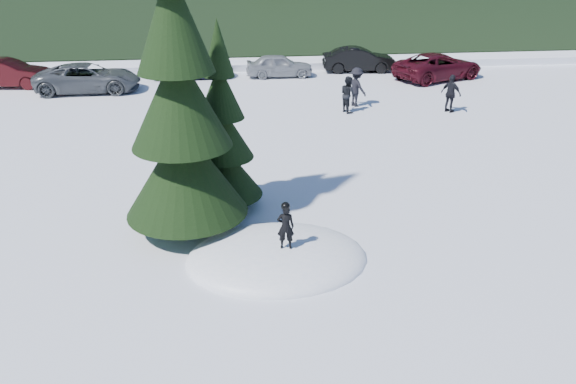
{
  "coord_description": "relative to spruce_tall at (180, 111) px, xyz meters",
  "views": [
    {
      "loc": [
        -1.14,
        -11.9,
        7.13
      ],
      "look_at": [
        0.46,
        1.55,
        1.1
      ],
      "focal_mm": 35.0,
      "sensor_mm": 36.0,
      "label": 1
    }
  ],
  "objects": [
    {
      "name": "car_5",
      "position": [
        9.3,
        19.54,
        -2.6
      ],
      "size": [
        4.46,
        1.87,
        1.43
      ],
      "primitive_type": "imported",
      "rotation": [
        0.0,
        0.0,
        1.49
      ],
      "color": "black",
      "rests_on": "ground"
    },
    {
      "name": "child_skier",
      "position": [
        2.38,
        -2.09,
        -2.28
      ],
      "size": [
        0.44,
        0.32,
        1.12
      ],
      "primitive_type": "imported",
      "rotation": [
        0.0,
        0.0,
        3.02
      ],
      "color": "black",
      "rests_on": "snow_mound"
    },
    {
      "name": "car_1",
      "position": [
        -10.35,
        17.83,
        -2.57
      ],
      "size": [
        4.67,
        1.99,
        1.5
      ],
      "primitive_type": "imported",
      "rotation": [
        0.0,
        0.0,
        1.48
      ],
      "color": "black",
      "rests_on": "ground"
    },
    {
      "name": "ground",
      "position": [
        2.2,
        -1.8,
        -3.32
      ],
      "size": [
        200.0,
        200.0,
        0.0
      ],
      "primitive_type": "plane",
      "color": "white",
      "rests_on": "ground"
    },
    {
      "name": "car_2",
      "position": [
        -5.82,
        16.24,
        -2.59
      ],
      "size": [
        5.32,
        2.52,
        1.47
      ],
      "primitive_type": "imported",
      "rotation": [
        0.0,
        0.0,
        1.59
      ],
      "color": "#4D5154",
      "rests_on": "ground"
    },
    {
      "name": "car_6",
      "position": [
        13.29,
        16.99,
        -2.58
      ],
      "size": [
        5.83,
        4.3,
        1.47
      ],
      "primitive_type": "imported",
      "rotation": [
        0.0,
        0.0,
        1.97
      ],
      "color": "#400B15",
      "rests_on": "ground"
    },
    {
      "name": "adult_1",
      "position": [
        11.38,
        10.33,
        -2.46
      ],
      "size": [
        0.93,
        1.07,
        1.72
      ],
      "primitive_type": "imported",
      "rotation": [
        0.0,
        0.0,
        2.19
      ],
      "color": "black",
      "rests_on": "ground"
    },
    {
      "name": "adult_0",
      "position": [
        6.74,
        10.92,
        -2.5
      ],
      "size": [
        0.85,
        0.96,
        1.65
      ],
      "primitive_type": "imported",
      "rotation": [
        0.0,
        0.0,
        1.91
      ],
      "color": "black",
      "rests_on": "ground"
    },
    {
      "name": "spruce_short",
      "position": [
        1.0,
        1.4,
        -1.22
      ],
      "size": [
        2.2,
        2.2,
        5.37
      ],
      "color": "#311D10",
      "rests_on": "ground"
    },
    {
      "name": "snow_mound",
      "position": [
        2.2,
        -1.8,
        -3.32
      ],
      "size": [
        4.48,
        3.52,
        0.96
      ],
      "primitive_type": "ellipsoid",
      "color": "white",
      "rests_on": "ground"
    },
    {
      "name": "car_3",
      "position": [
        -0.62,
        19.0,
        -2.63
      ],
      "size": [
        4.83,
        2.14,
        1.38
      ],
      "primitive_type": "imported",
      "rotation": [
        0.0,
        0.0,
        1.61
      ],
      "color": "black",
      "rests_on": "ground"
    },
    {
      "name": "spruce_tall",
      "position": [
        0.0,
        0.0,
        0.0
      ],
      "size": [
        3.2,
        3.2,
        8.6
      ],
      "color": "#311D10",
      "rests_on": "ground"
    },
    {
      "name": "adult_2",
      "position": [
        7.35,
        11.87,
        -2.41
      ],
      "size": [
        1.17,
        1.36,
        1.82
      ],
      "primitive_type": "imported",
      "rotation": [
        0.0,
        0.0,
        2.09
      ],
      "color": "black",
      "rests_on": "ground"
    },
    {
      "name": "car_4",
      "position": [
        4.4,
        18.68,
        -2.67
      ],
      "size": [
        3.84,
        1.57,
        1.3
      ],
      "primitive_type": "imported",
      "rotation": [
        0.0,
        0.0,
        1.56
      ],
      "color": "gray",
      "rests_on": "ground"
    }
  ]
}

